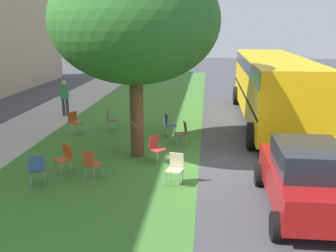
# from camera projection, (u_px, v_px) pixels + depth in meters

# --- Properties ---
(ground) EXTENTS (80.00, 80.00, 0.00)m
(ground) POSITION_uv_depth(u_px,v_px,m) (205.00, 165.00, 12.17)
(ground) COLOR #424247
(grass_verge) EXTENTS (48.00, 6.00, 0.01)m
(grass_verge) POSITION_uv_depth(u_px,v_px,m) (105.00, 162.00, 12.48)
(grass_verge) COLOR #3D752D
(grass_verge) RESTS_ON ground
(street_tree) EXTENTS (5.27, 5.27, 6.30)m
(street_tree) POSITION_uv_depth(u_px,v_px,m) (135.00, 21.00, 12.02)
(street_tree) COLOR brown
(street_tree) RESTS_ON ground
(chair_0) EXTENTS (0.57, 0.57, 0.88)m
(chair_0) POSITION_uv_depth(u_px,v_px,m) (37.00, 168.00, 10.53)
(chair_0) COLOR #335184
(chair_0) RESTS_ON ground
(chair_1) EXTENTS (0.58, 0.58, 0.88)m
(chair_1) POSITION_uv_depth(u_px,v_px,m) (156.00, 147.00, 12.32)
(chair_1) COLOR #B7332D
(chair_1) RESTS_ON ground
(chair_2) EXTENTS (0.58, 0.58, 0.88)m
(chair_2) POSITION_uv_depth(u_px,v_px,m) (64.00, 157.00, 11.41)
(chair_2) COLOR #C64C1E
(chair_2) RESTS_ON ground
(chair_3) EXTENTS (0.48, 0.49, 0.88)m
(chair_3) POSITION_uv_depth(u_px,v_px,m) (111.00, 118.00, 16.12)
(chair_3) COLOR brown
(chair_3) RESTS_ON ground
(chair_4) EXTENTS (0.51, 0.50, 0.88)m
(chair_4) POSITION_uv_depth(u_px,v_px,m) (175.00, 166.00, 10.62)
(chair_4) COLOR beige
(chair_4) RESTS_ON ground
(chair_5) EXTENTS (0.58, 0.58, 0.88)m
(chair_5) POSITION_uv_depth(u_px,v_px,m) (74.00, 121.00, 15.61)
(chair_5) COLOR #C64C1E
(chair_5) RESTS_ON ground
(chair_6) EXTENTS (0.54, 0.54, 0.88)m
(chair_6) POSITION_uv_depth(u_px,v_px,m) (169.00, 123.00, 15.27)
(chair_6) COLOR #335184
(chair_6) RESTS_ON ground
(chair_7) EXTENTS (0.51, 0.52, 0.88)m
(chair_7) POSITION_uv_depth(u_px,v_px,m) (183.00, 132.00, 14.04)
(chair_7) COLOR brown
(chair_7) RESTS_ON ground
(chair_8) EXTENTS (0.57, 0.56, 0.88)m
(chair_8) POSITION_uv_depth(u_px,v_px,m) (91.00, 162.00, 10.94)
(chair_8) COLOR #C64C1E
(chair_8) RESTS_ON ground
(parked_car) EXTENTS (3.70, 1.92, 1.65)m
(parked_car) POSITION_uv_depth(u_px,v_px,m) (306.00, 178.00, 9.01)
(parked_car) COLOR maroon
(parked_car) RESTS_ON ground
(school_bus) EXTENTS (10.40, 2.80, 2.88)m
(school_bus) POSITION_uv_depth(u_px,v_px,m) (273.00, 83.00, 17.04)
(school_bus) COLOR yellow
(school_bus) RESTS_ON ground
(pedestrian_0) EXTENTS (0.26, 0.39, 1.69)m
(pedestrian_0) POSITION_uv_depth(u_px,v_px,m) (65.00, 97.00, 18.54)
(pedestrian_0) COLOR #3F3851
(pedestrian_0) RESTS_ON ground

